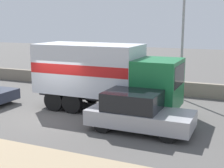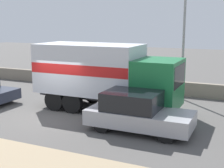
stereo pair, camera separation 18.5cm
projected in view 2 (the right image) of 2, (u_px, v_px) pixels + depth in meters
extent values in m
plane|color=#514F4C|center=(53.00, 116.00, 14.67)|extent=(80.00, 80.00, 0.00)
cube|color=gray|center=(111.00, 82.00, 20.44)|extent=(60.00, 0.35, 0.84)
cylinder|color=gray|center=(184.00, 34.00, 17.14)|extent=(0.14, 0.14, 7.33)
cube|color=#196B38|center=(158.00, 84.00, 14.17)|extent=(1.93, 2.47, 2.21)
cube|color=black|center=(179.00, 76.00, 13.70)|extent=(0.06, 2.10, 0.97)
cube|color=#2D2D33|center=(90.00, 94.00, 15.76)|extent=(5.13, 1.39, 0.25)
cube|color=silver|center=(90.00, 68.00, 15.50)|extent=(5.13, 2.52, 2.40)
cube|color=red|center=(90.00, 67.00, 15.49)|extent=(5.11, 2.54, 0.48)
cylinder|color=black|center=(164.00, 101.00, 15.33)|extent=(1.03, 0.28, 1.03)
cylinder|color=black|center=(151.00, 112.00, 13.43)|extent=(1.03, 0.28, 1.03)
cylinder|color=black|center=(77.00, 92.00, 17.33)|extent=(1.03, 0.28, 1.03)
cylinder|color=black|center=(55.00, 100.00, 15.43)|extent=(1.03, 0.28, 1.03)
cylinder|color=black|center=(93.00, 93.00, 16.91)|extent=(1.03, 0.28, 1.03)
cylinder|color=black|center=(72.00, 103.00, 15.01)|extent=(1.03, 0.28, 1.03)
cube|color=#9E9EA3|center=(140.00, 118.00, 12.52)|extent=(4.22, 1.90, 0.62)
cube|color=black|center=(132.00, 101.00, 12.53)|extent=(2.19, 1.74, 0.73)
cylinder|color=black|center=(177.00, 121.00, 12.78)|extent=(0.65, 0.20, 0.65)
cylinder|color=black|center=(166.00, 135.00, 11.30)|extent=(0.65, 0.20, 0.65)
cylinder|color=black|center=(118.00, 114.00, 13.84)|extent=(0.65, 0.20, 0.65)
cylinder|color=black|center=(102.00, 125.00, 12.36)|extent=(0.65, 0.20, 0.65)
cylinder|color=black|center=(8.00, 95.00, 17.27)|extent=(0.64, 0.20, 0.64)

